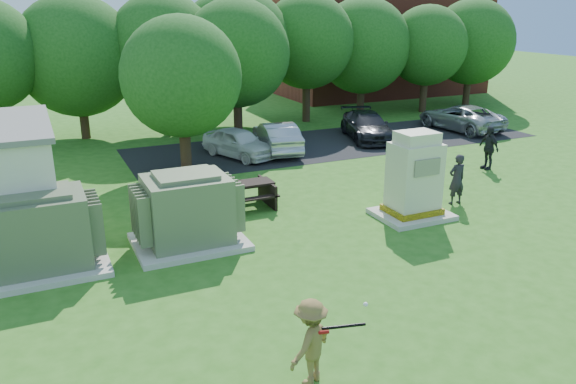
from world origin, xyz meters
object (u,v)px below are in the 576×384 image
generator_cabinet (414,180)px  car_white (239,143)px  picnic_table (243,192)px  car_silver_b (460,117)px  transformer_right (188,212)px  car_dark (367,126)px  car_silver_a (277,137)px  transformer_left (41,233)px  person_walking_right (489,148)px  batter (311,342)px  person_by_generator (457,179)px

generator_cabinet → car_white: generator_cabinet is taller
picnic_table → car_silver_b: 16.26m
transformer_right → car_white: (4.53, 8.42, -0.33)m
car_dark → car_silver_b: (5.73, -0.22, 0.01)m
car_white → car_silver_a: size_ratio=0.90×
picnic_table → generator_cabinet: bearing=-33.3°
transformer_right → transformer_left: bearing=180.0°
person_walking_right → car_silver_a: 9.06m
transformer_left → batter: (4.04, -6.79, -0.17)m
person_walking_right → car_white: person_walking_right is taller
transformer_right → picnic_table: transformer_right is taller
person_walking_right → car_dark: (-1.56, 6.66, -0.22)m
generator_cabinet → car_silver_b: 14.11m
picnic_table → car_silver_b: (14.83, 6.67, 0.14)m
transformer_left → car_silver_a: (10.10, 8.55, -0.28)m
transformer_right → generator_cabinet: generator_cabinet is taller
generator_cabinet → person_by_generator: bearing=10.7°
person_walking_right → car_silver_a: person_walking_right is taller
generator_cabinet → car_white: 9.56m
batter → car_dark: size_ratio=0.35×
person_walking_right → batter: bearing=-52.2°
transformer_left → picnic_table: size_ratio=1.50×
person_walking_right → car_silver_a: size_ratio=0.42×
generator_cabinet → car_dark: 10.89m
car_white → batter: bearing=-126.6°
generator_cabinet → person_by_generator: 2.12m
generator_cabinet → person_by_generator: size_ratio=1.59×
batter → person_walking_right: bearing=-173.5°
generator_cabinet → person_walking_right: bearing=27.8°
person_by_generator → car_silver_a: person_by_generator is taller
picnic_table → person_by_generator: (6.60, -2.59, 0.32)m
picnic_table → car_silver_b: bearing=24.2°
person_by_generator → car_white: bearing=-61.9°
transformer_right → car_white: size_ratio=0.80×
car_white → car_silver_a: (1.87, 0.13, 0.05)m
transformer_right → car_dark: bearing=38.3°
generator_cabinet → picnic_table: bearing=146.7°
person_walking_right → car_dark: bearing=-164.9°
transformer_right → person_by_generator: size_ratio=1.75×
transformer_left → batter: size_ratio=1.87×
car_dark → transformer_left: bearing=-132.8°
person_by_generator → batter: bearing=37.6°
transformer_right → person_walking_right: (13.06, 2.40, -0.09)m
picnic_table → person_walking_right: person_walking_right is taller
picnic_table → car_white: (2.12, 6.25, 0.10)m
car_silver_a → batter: bearing=78.1°
transformer_right → car_white: bearing=61.7°
transformer_right → person_walking_right: bearing=10.4°
batter → car_silver_b: size_ratio=0.33×
person_walking_right → car_silver_b: 7.68m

